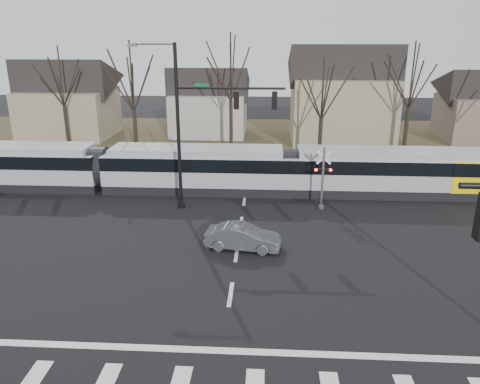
{
  "coord_description": "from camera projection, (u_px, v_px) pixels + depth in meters",
  "views": [
    {
      "loc": [
        1.43,
        -15.61,
        10.61
      ],
      "look_at": [
        0.0,
        9.0,
        2.3
      ],
      "focal_mm": 35.0,
      "sensor_mm": 36.0,
      "label": 1
    }
  ],
  "objects": [
    {
      "name": "ground",
      "position": [
        227.0,
        321.0,
        18.24
      ],
      "size": [
        140.0,
        140.0,
        0.0
      ],
      "primitive_type": "plane",
      "color": "black"
    },
    {
      "name": "grass_verge",
      "position": [
        253.0,
        142.0,
        48.51
      ],
      "size": [
        140.0,
        28.0,
        0.01
      ],
      "primitive_type": "cube",
      "color": "#38331E",
      "rests_on": "ground"
    },
    {
      "name": "stop_line",
      "position": [
        222.0,
        351.0,
        16.53
      ],
      "size": [
        28.0,
        0.35,
        0.01
      ],
      "primitive_type": "cube",
      "color": "silver",
      "rests_on": "ground"
    },
    {
      "name": "lane_dashes",
      "position": [
        246.0,
        191.0,
        33.37
      ],
      "size": [
        0.18,
        30.0,
        0.01
      ],
      "color": "silver",
      "rests_on": "ground"
    },
    {
      "name": "rail_pair",
      "position": [
        246.0,
        192.0,
        33.17
      ],
      "size": [
        90.0,
        1.52,
        0.06
      ],
      "color": "#59595E",
      "rests_on": "ground"
    },
    {
      "name": "tram",
      "position": [
        195.0,
        167.0,
        33.02
      ],
      "size": [
        41.69,
        3.1,
        3.16
      ],
      "color": "gray",
      "rests_on": "ground"
    },
    {
      "name": "sedan",
      "position": [
        243.0,
        237.0,
        24.24
      ],
      "size": [
        2.46,
        4.28,
        1.29
      ],
      "primitive_type": "imported",
      "rotation": [
        0.0,
        0.0,
        1.43
      ],
      "color": "#404346",
      "rests_on": "ground"
    },
    {
      "name": "signal_pole_far",
      "position": [
        204.0,
        120.0,
        28.37
      ],
      "size": [
        9.28,
        0.44,
        10.2
      ],
      "color": "black",
      "rests_on": "ground"
    },
    {
      "name": "rail_crossing_signal",
      "position": [
        323.0,
        181.0,
        29.46
      ],
      "size": [
        1.08,
        0.36,
        4.0
      ],
      "color": "#59595B",
      "rests_on": "ground"
    },
    {
      "name": "tree_row",
      "position": [
        274.0,
        102.0,
        41.12
      ],
      "size": [
        59.2,
        7.2,
        10.0
      ],
      "color": "black",
      "rests_on": "ground"
    },
    {
      "name": "house_a",
      "position": [
        67.0,
        95.0,
        50.07
      ],
      "size": [
        9.72,
        8.64,
        8.6
      ],
      "color": "gray",
      "rests_on": "ground"
    },
    {
      "name": "house_b",
      "position": [
        209.0,
        98.0,
        51.3
      ],
      "size": [
        8.64,
        7.56,
        7.65
      ],
      "color": "gray",
      "rests_on": "ground"
    },
    {
      "name": "house_c",
      "position": [
        342.0,
        91.0,
        47.29
      ],
      "size": [
        10.8,
        8.64,
        10.1
      ],
      "color": "gray",
      "rests_on": "ground"
    }
  ]
}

